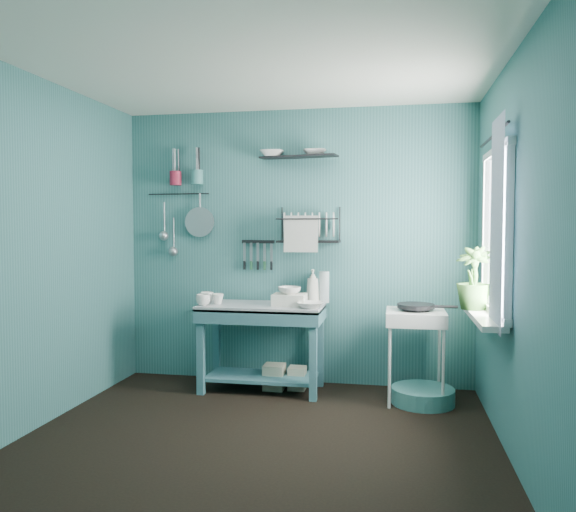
% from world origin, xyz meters
% --- Properties ---
extents(floor, '(3.20, 3.20, 0.00)m').
position_xyz_m(floor, '(0.00, 0.00, 0.00)').
color(floor, black).
rests_on(floor, ground).
extents(ceiling, '(3.20, 3.20, 0.00)m').
position_xyz_m(ceiling, '(0.00, 0.00, 2.50)').
color(ceiling, silver).
rests_on(ceiling, ground).
extents(wall_back, '(3.20, 0.00, 3.20)m').
position_xyz_m(wall_back, '(0.00, 1.50, 1.25)').
color(wall_back, '#336969').
rests_on(wall_back, ground).
extents(wall_front, '(3.20, 0.00, 3.20)m').
position_xyz_m(wall_front, '(0.00, -1.50, 1.25)').
color(wall_front, '#336969').
rests_on(wall_front, ground).
extents(wall_left, '(0.00, 3.00, 3.00)m').
position_xyz_m(wall_left, '(-1.60, 0.00, 1.25)').
color(wall_left, '#336969').
rests_on(wall_left, ground).
extents(wall_right, '(0.00, 3.00, 3.00)m').
position_xyz_m(wall_right, '(1.60, 0.00, 1.25)').
color(wall_right, '#336969').
rests_on(wall_right, ground).
extents(work_counter, '(1.11, 0.63, 0.76)m').
position_xyz_m(work_counter, '(-0.24, 1.16, 0.38)').
color(work_counter, '#386C77').
rests_on(work_counter, floor).
extents(mug_left, '(0.12, 0.12, 0.10)m').
position_xyz_m(mug_left, '(-0.72, 1.00, 0.81)').
color(mug_left, white).
rests_on(mug_left, work_counter).
extents(mug_mid, '(0.14, 0.14, 0.09)m').
position_xyz_m(mug_mid, '(-0.62, 1.10, 0.80)').
color(mug_mid, white).
rests_on(mug_mid, work_counter).
extents(mug_right, '(0.17, 0.17, 0.10)m').
position_xyz_m(mug_right, '(-0.74, 1.16, 0.81)').
color(mug_right, white).
rests_on(mug_right, work_counter).
extents(wash_tub, '(0.28, 0.22, 0.10)m').
position_xyz_m(wash_tub, '(0.01, 1.14, 0.81)').
color(wash_tub, silver).
rests_on(wash_tub, work_counter).
extents(tub_bowl, '(0.20, 0.19, 0.06)m').
position_xyz_m(tub_bowl, '(0.01, 1.14, 0.89)').
color(tub_bowl, white).
rests_on(tub_bowl, wash_tub).
extents(soap_bottle, '(0.11, 0.12, 0.30)m').
position_xyz_m(soap_bottle, '(0.18, 1.36, 0.91)').
color(soap_bottle, silver).
rests_on(soap_bottle, work_counter).
extents(water_bottle, '(0.09, 0.09, 0.28)m').
position_xyz_m(water_bottle, '(0.28, 1.38, 0.90)').
color(water_bottle, '#B2C2C6').
rests_on(water_bottle, work_counter).
extents(counter_bowl, '(0.22, 0.22, 0.05)m').
position_xyz_m(counter_bowl, '(0.21, 1.01, 0.78)').
color(counter_bowl, white).
rests_on(counter_bowl, work_counter).
extents(hotplate_stand, '(0.54, 0.54, 0.75)m').
position_xyz_m(hotplate_stand, '(1.07, 1.07, 0.38)').
color(hotplate_stand, silver).
rests_on(hotplate_stand, floor).
extents(frying_pan, '(0.30, 0.30, 0.03)m').
position_xyz_m(frying_pan, '(1.07, 1.07, 0.79)').
color(frying_pan, black).
rests_on(frying_pan, hotplate_stand).
extents(knife_strip, '(0.32, 0.07, 0.03)m').
position_xyz_m(knife_strip, '(-0.35, 1.47, 1.30)').
color(knife_strip, black).
rests_on(knife_strip, wall_back).
extents(dish_rack, '(0.58, 0.32, 0.32)m').
position_xyz_m(dish_rack, '(0.14, 1.37, 1.45)').
color(dish_rack, black).
rests_on(dish_rack, wall_back).
extents(upper_shelf, '(0.72, 0.30, 0.01)m').
position_xyz_m(upper_shelf, '(0.04, 1.40, 2.06)').
color(upper_shelf, black).
rests_on(upper_shelf, wall_back).
extents(shelf_bowl_left, '(0.23, 0.23, 0.05)m').
position_xyz_m(shelf_bowl_left, '(-0.20, 1.40, 2.07)').
color(shelf_bowl_left, white).
rests_on(shelf_bowl_left, upper_shelf).
extents(shelf_bowl_right, '(0.23, 0.23, 0.05)m').
position_xyz_m(shelf_bowl_right, '(0.19, 1.40, 2.01)').
color(shelf_bowl_right, white).
rests_on(shelf_bowl_right, upper_shelf).
extents(utensil_cup_magenta, '(0.11, 0.11, 0.13)m').
position_xyz_m(utensil_cup_magenta, '(-1.13, 1.42, 1.89)').
color(utensil_cup_magenta, '#A21D37').
rests_on(utensil_cup_magenta, wall_back).
extents(utensil_cup_teal, '(0.11, 0.11, 0.13)m').
position_xyz_m(utensil_cup_teal, '(-0.92, 1.42, 1.90)').
color(utensil_cup_teal, teal).
rests_on(utensil_cup_teal, wall_back).
extents(colander, '(0.28, 0.03, 0.28)m').
position_xyz_m(colander, '(-0.91, 1.45, 1.48)').
color(colander, '#A5A6AD').
rests_on(colander, wall_back).
extents(ladle_outer, '(0.01, 0.01, 0.30)m').
position_xyz_m(ladle_outer, '(-1.26, 1.46, 1.52)').
color(ladle_outer, '#A5A6AD').
rests_on(ladle_outer, wall_back).
extents(ladle_inner, '(0.01, 0.01, 0.30)m').
position_xyz_m(ladle_inner, '(-1.17, 1.46, 1.37)').
color(ladle_inner, '#A5A6AD').
rests_on(ladle_inner, wall_back).
extents(hook_rail, '(0.60, 0.01, 0.01)m').
position_xyz_m(hook_rail, '(-1.12, 1.47, 1.74)').
color(hook_rail, black).
rests_on(hook_rail, wall_back).
extents(window_glass, '(0.00, 1.10, 1.10)m').
position_xyz_m(window_glass, '(1.59, 0.45, 1.40)').
color(window_glass, white).
rests_on(window_glass, wall_right).
extents(windowsill, '(0.16, 0.95, 0.04)m').
position_xyz_m(windowsill, '(1.50, 0.45, 0.81)').
color(windowsill, silver).
rests_on(windowsill, wall_right).
extents(curtain, '(0.00, 1.35, 1.35)m').
position_xyz_m(curtain, '(1.52, 0.15, 1.45)').
color(curtain, silver).
rests_on(curtain, wall_right).
extents(curtain_rod, '(0.02, 1.05, 0.02)m').
position_xyz_m(curtain_rod, '(1.54, 0.45, 2.05)').
color(curtain_rod, black).
rests_on(curtain_rod, wall_right).
extents(potted_plant, '(0.33, 0.33, 0.46)m').
position_xyz_m(potted_plant, '(1.46, 0.70, 1.06)').
color(potted_plant, '#396A2A').
rests_on(potted_plant, windowsill).
extents(storage_tin_large, '(0.18, 0.18, 0.22)m').
position_xyz_m(storage_tin_large, '(-0.14, 1.21, 0.11)').
color(storage_tin_large, tan).
rests_on(storage_tin_large, floor).
extents(storage_tin_small, '(0.15, 0.15, 0.20)m').
position_xyz_m(storage_tin_small, '(0.06, 1.24, 0.10)').
color(storage_tin_small, tan).
rests_on(storage_tin_small, floor).
extents(floor_basin, '(0.51, 0.51, 0.13)m').
position_xyz_m(floor_basin, '(1.13, 1.04, 0.07)').
color(floor_basin, teal).
rests_on(floor_basin, floor).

